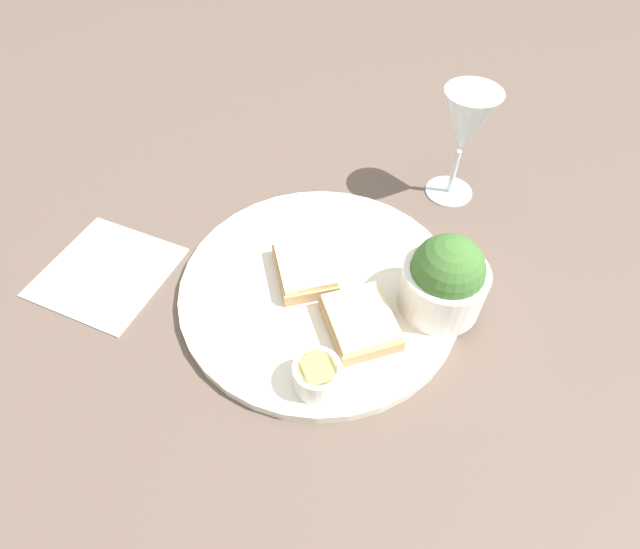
# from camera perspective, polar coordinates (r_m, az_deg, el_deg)

# --- Properties ---
(ground_plane) EXTENTS (4.00, 4.00, 0.00)m
(ground_plane) POSITION_cam_1_polar(r_m,az_deg,el_deg) (0.64, -0.00, -1.94)
(ground_plane) COLOR brown
(dinner_plate) EXTENTS (0.35, 0.35, 0.01)m
(dinner_plate) POSITION_cam_1_polar(r_m,az_deg,el_deg) (0.63, -0.00, -1.55)
(dinner_plate) COLOR silver
(dinner_plate) RESTS_ON ground_plane
(salad_bowl) EXTENTS (0.10, 0.10, 0.10)m
(salad_bowl) POSITION_cam_1_polar(r_m,az_deg,el_deg) (0.59, 14.07, -0.52)
(salad_bowl) COLOR white
(salad_bowl) RESTS_ON dinner_plate
(sauce_ramekin) EXTENTS (0.05, 0.05, 0.04)m
(sauce_ramekin) POSITION_cam_1_polar(r_m,az_deg,el_deg) (0.54, -0.69, -11.38)
(sauce_ramekin) COLOR white
(sauce_ramekin) RESTS_ON dinner_plate
(cheese_toast_near) EXTENTS (0.11, 0.10, 0.03)m
(cheese_toast_near) POSITION_cam_1_polar(r_m,az_deg,el_deg) (0.58, 4.65, -5.41)
(cheese_toast_near) COLOR tan
(cheese_toast_near) RESTS_ON dinner_plate
(cheese_toast_far) EXTENTS (0.10, 0.09, 0.03)m
(cheese_toast_far) POSITION_cam_1_polar(r_m,az_deg,el_deg) (0.63, -1.77, 0.72)
(cheese_toast_far) COLOR tan
(cheese_toast_far) RESTS_ON dinner_plate
(wine_glass) EXTENTS (0.08, 0.08, 0.17)m
(wine_glass) POSITION_cam_1_polar(r_m,az_deg,el_deg) (0.73, 16.29, 15.92)
(wine_glass) COLOR silver
(wine_glass) RESTS_ON ground_plane
(napkin) EXTENTS (0.20, 0.20, 0.01)m
(napkin) POSITION_cam_1_polar(r_m,az_deg,el_deg) (0.72, -23.23, 0.34)
(napkin) COLOR white
(napkin) RESTS_ON ground_plane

